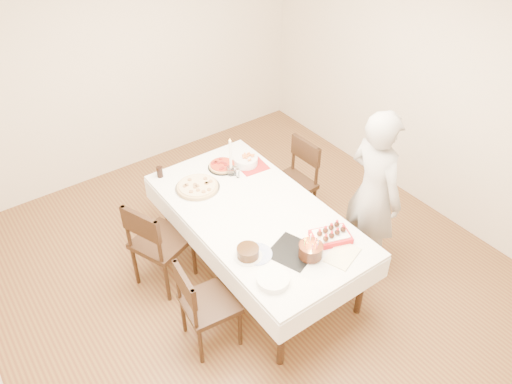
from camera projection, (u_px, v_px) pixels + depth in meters
floor at (255, 280)px, 4.79m from camera, size 5.00×5.00×0.00m
wall_back at (124, 60)px, 5.55m from camera, size 4.50×0.04×2.70m
wall_right at (437, 89)px, 4.99m from camera, size 0.04×5.00×2.70m
dining_table at (256, 242)px, 4.66m from camera, size 1.81×2.40×0.75m
chair_right_savory at (290, 185)px, 5.20m from camera, size 0.50×0.50×0.94m
chair_left_savory at (162, 241)px, 4.52m from camera, size 0.64×0.64×0.97m
chair_left_dessert at (210, 303)px, 4.01m from camera, size 0.50×0.50×0.88m
person at (374, 194)px, 4.48m from camera, size 0.45×0.64×1.68m
pizza_white at (197, 187)px, 4.68m from camera, size 0.48×0.48×0.04m
pizza_pepperoni at (222, 166)px, 4.95m from camera, size 0.33×0.33×0.04m
red_placemat at (252, 166)px, 4.98m from camera, size 0.30×0.30×0.01m
pasta_bowl at (246, 161)px, 4.97m from camera, size 0.29×0.29×0.08m
taper_candle at (231, 157)px, 4.75m from camera, size 0.11×0.11×0.41m
shaker_pair at (238, 173)px, 4.80m from camera, size 0.10×0.10×0.10m
cola_glass at (160, 172)px, 4.81m from camera, size 0.07×0.07×0.11m
layer_cake at (248, 252)px, 3.96m from camera, size 0.27×0.27×0.09m
cake_board at (292, 252)px, 4.03m from camera, size 0.43×0.43×0.01m
birthday_cake at (311, 247)px, 3.93m from camera, size 0.23×0.23×0.18m
strawberry_box at (331, 236)px, 4.13m from camera, size 0.37×0.31×0.08m
box_lid at (342, 255)px, 4.00m from camera, size 0.34×0.28×0.02m
plate_stack at (273, 280)px, 3.76m from camera, size 0.32×0.32×0.05m
china_plate at (257, 254)px, 4.01m from camera, size 0.32×0.32×0.01m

